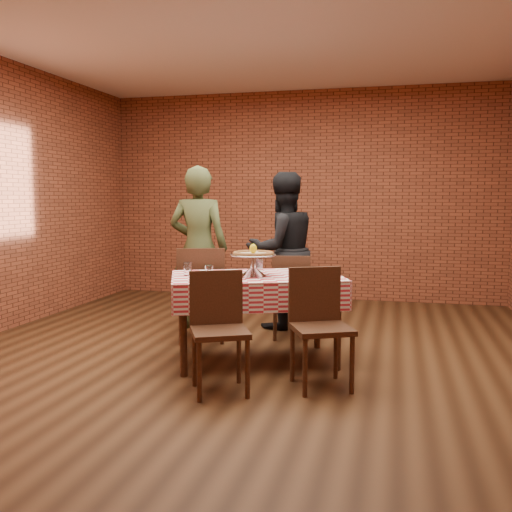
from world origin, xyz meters
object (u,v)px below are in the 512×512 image
object	(u,v)px
chair_near_left	(220,333)
chair_near_right	(322,329)
pizza	(253,254)
chair_far_left	(201,293)
table	(256,319)
chair_far_right	(291,296)
diner_black	(283,251)
condiment_caddy	(258,264)
diner_olive	(199,248)
water_glass_right	(188,269)
water_glass_left	(209,272)
pizza_stand	(253,265)

from	to	relation	value
chair_near_left	chair_near_right	xyz separation A→B (m)	(0.71, 0.28, 0.01)
pizza	chair_far_left	xyz separation A→B (m)	(-0.70, 0.63, -0.47)
table	chair_near_right	bearing A→B (deg)	-40.72
chair_far_right	diner_black	distance (m)	0.63
condiment_caddy	pizza	bearing A→B (deg)	-95.08
condiment_caddy	diner_olive	size ratio (longest dim) A/B	0.07
water_glass_right	diner_olive	distance (m)	1.25
water_glass_right	diner_olive	xyz separation A→B (m)	(-0.33, 1.20, 0.07)
chair_near_left	diner_olive	size ratio (longest dim) A/B	0.50
diner_olive	diner_black	world-z (taller)	diner_olive
diner_black	water_glass_left	bearing A→B (deg)	42.58
chair_far_left	chair_far_right	world-z (taller)	chair_far_left
table	diner_black	bearing A→B (deg)	91.51
diner_olive	diner_black	size ratio (longest dim) A/B	1.04
pizza_stand	water_glass_right	distance (m)	0.57
water_glass_left	chair_near_left	world-z (taller)	chair_near_left
chair_far_right	diner_olive	xyz separation A→B (m)	(-1.05, 0.16, 0.45)
table	water_glass_right	bearing A→B (deg)	-165.85
condiment_caddy	chair_near_left	world-z (taller)	condiment_caddy
condiment_caddy	diner_olive	distance (m)	1.13
pizza_stand	diner_olive	xyz separation A→B (m)	(-0.89, 1.10, 0.03)
pizza	chair_far_right	bearing A→B (deg)	80.58
condiment_caddy	diner_olive	bearing A→B (deg)	126.58
pizza	water_glass_right	bearing A→B (deg)	-169.47
table	chair_far_left	xyz separation A→B (m)	(-0.72, 0.58, 0.10)
pizza_stand	diner_black	distance (m)	1.37
table	diner_black	world-z (taller)	diner_black
water_glass_right	water_glass_left	bearing A→B (deg)	-31.80
pizza	chair_near_right	xyz separation A→B (m)	(0.66, -0.51, -0.50)
pizza	water_glass_right	world-z (taller)	pizza
chair_far_right	chair_far_left	bearing A→B (deg)	8.96
chair_near_right	chair_far_right	size ratio (longest dim) A/B	1.04
pizza_stand	chair_far_left	bearing A→B (deg)	138.21
chair_near_left	table	bearing A→B (deg)	59.48
water_glass_left	diner_olive	bearing A→B (deg)	113.15
table	water_glass_left	bearing A→B (deg)	-137.75
condiment_caddy	pizza_stand	bearing A→B (deg)	-95.08
condiment_caddy	diner_olive	world-z (taller)	diner_olive
chair_near_left	diner_black	xyz separation A→B (m)	(0.03, 2.16, 0.41)
pizza	chair_near_right	bearing A→B (deg)	-37.81
table	chair_far_left	size ratio (longest dim) A/B	1.51
chair_near_left	chair_far_right	xyz separation A→B (m)	(0.20, 1.73, -0.01)
condiment_caddy	water_glass_left	bearing A→B (deg)	-125.55
diner_olive	water_glass_left	bearing A→B (deg)	110.44
condiment_caddy	chair_near_left	xyz separation A→B (m)	(-0.00, -1.15, -0.38)
pizza_stand	chair_near_left	size ratio (longest dim) A/B	0.46
chair_far_right	diner_olive	distance (m)	1.15
water_glass_right	chair_far_left	size ratio (longest dim) A/B	0.12
pizza_stand	water_glass_right	bearing A→B (deg)	-169.47
diner_black	chair_far_right	bearing A→B (deg)	74.89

